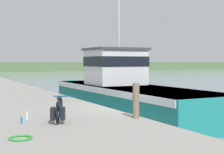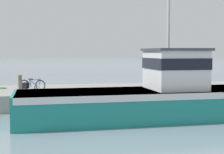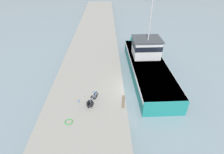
# 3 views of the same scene
# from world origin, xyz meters

# --- Properties ---
(ground_plane) EXTENTS (320.00, 320.00, 0.00)m
(ground_plane) POSITION_xyz_m (0.00, 0.00, 0.00)
(ground_plane) COLOR gray
(dock_pier) EXTENTS (6.25, 80.00, 0.92)m
(dock_pier) POSITION_xyz_m (-4.38, 0.00, 0.46)
(dock_pier) COLOR gray
(dock_pier) RESTS_ON ground_plane
(fishing_boat_main) EXTENTS (3.68, 14.41, 8.43)m
(fishing_boat_main) POSITION_xyz_m (1.53, 4.33, 1.11)
(fishing_boat_main) COLOR teal
(fishing_boat_main) RESTS_ON ground_plane
(bicycle_touring) EXTENTS (0.81, 1.55, 0.71)m
(bicycle_touring) POSITION_xyz_m (-3.87, -1.78, 1.25)
(bicycle_touring) COLOR black
(bicycle_touring) RESTS_ON dock_pier
(mooring_post) EXTENTS (0.21, 0.21, 1.09)m
(mooring_post) POSITION_xyz_m (-1.53, -2.21, 1.47)
(mooring_post) COLOR #756651
(mooring_post) RESTS_ON dock_pier
(hose_coil) EXTENTS (0.54, 0.54, 0.05)m
(hose_coil) POSITION_xyz_m (-5.32, -3.54, 0.95)
(hose_coil) COLOR green
(hose_coil) RESTS_ON dock_pier
(water_bottle_by_bike) EXTENTS (0.06, 0.06, 0.19)m
(water_bottle_by_bike) POSITION_xyz_m (-4.90, -1.55, 1.02)
(water_bottle_by_bike) COLOR blue
(water_bottle_by_bike) RESTS_ON dock_pier
(water_bottle_on_curb) EXTENTS (0.06, 0.06, 0.24)m
(water_bottle_on_curb) POSITION_xyz_m (-4.62, -1.01, 1.04)
(water_bottle_on_curb) COLOR silver
(water_bottle_on_curb) RESTS_ON dock_pier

